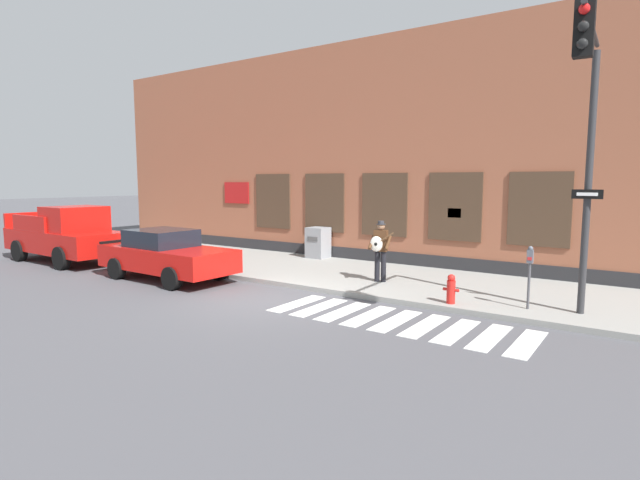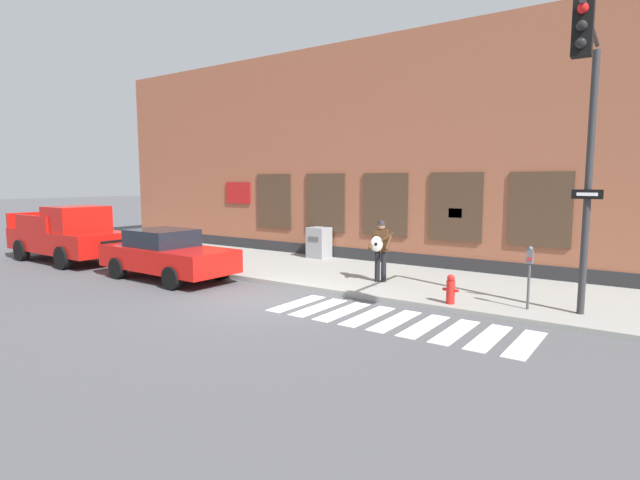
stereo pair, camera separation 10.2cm
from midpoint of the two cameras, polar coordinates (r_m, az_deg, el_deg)
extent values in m
plane|color=#4C4C51|center=(12.82, -5.84, -6.87)|extent=(160.00, 160.00, 0.00)
cube|color=gray|center=(15.81, 3.11, -3.97)|extent=(28.00, 4.80, 0.14)
cube|color=#99563D|center=(19.45, 10.07, 9.53)|extent=(28.00, 4.00, 7.96)
cube|color=#28282B|center=(17.82, 7.12, -2.11)|extent=(28.00, 0.04, 0.55)
cube|color=#473323|center=(20.45, -5.54, 4.44)|extent=(1.75, 0.06, 2.19)
cube|color=black|center=(20.44, -5.56, 4.44)|extent=(1.63, 0.03, 2.07)
cube|color=#473323|center=(18.92, 0.36, 4.28)|extent=(1.75, 0.06, 2.19)
cube|color=black|center=(18.91, 0.34, 4.28)|extent=(1.63, 0.03, 2.07)
cube|color=#473323|center=(17.62, 7.19, 4.04)|extent=(1.75, 0.06, 2.19)
cube|color=black|center=(17.61, 7.18, 4.04)|extent=(1.63, 0.03, 2.07)
cube|color=#473323|center=(16.61, 14.98, 3.69)|extent=(1.75, 0.06, 2.19)
cube|color=black|center=(16.60, 14.97, 3.69)|extent=(1.63, 0.03, 2.07)
cube|color=#473323|center=(15.94, 23.59, 3.23)|extent=(1.75, 0.06, 2.19)
cube|color=black|center=(15.93, 23.59, 3.23)|extent=(1.63, 0.03, 2.07)
cube|color=red|center=(21.79, -9.64, 5.34)|extent=(1.40, 0.04, 0.90)
cube|color=yellow|center=(16.60, 14.94, 3.00)|extent=(0.44, 0.02, 0.30)
cube|color=silver|center=(12.42, -2.85, -7.26)|extent=(0.42, 1.90, 0.01)
cube|color=silver|center=(12.04, -0.29, -7.71)|extent=(0.42, 1.90, 0.01)
cube|color=silver|center=(11.68, 2.43, -8.18)|extent=(0.42, 1.90, 0.01)
cube|color=silver|center=(11.35, 5.33, -8.64)|extent=(0.42, 1.90, 0.01)
cube|color=silver|center=(11.05, 8.40, -9.12)|extent=(0.42, 1.90, 0.01)
cube|color=silver|center=(10.79, 11.64, -9.59)|extent=(0.42, 1.90, 0.01)
cube|color=silver|center=(10.56, 15.04, -10.05)|extent=(0.42, 1.90, 0.01)
cube|color=silver|center=(10.37, 18.59, -10.49)|extent=(0.42, 1.90, 0.01)
cube|color=silver|center=(10.22, 22.26, -10.90)|extent=(0.42, 1.90, 0.01)
cube|color=red|center=(15.97, -17.24, -1.97)|extent=(4.64, 1.95, 0.68)
cube|color=black|center=(16.09, -17.85, 0.23)|extent=(1.88, 1.63, 0.52)
cube|color=black|center=(17.76, -21.65, -0.05)|extent=(0.14, 1.69, 0.08)
cube|color=silver|center=(14.62, -10.12, -2.29)|extent=(0.07, 0.24, 0.12)
cube|color=red|center=(18.12, -20.10, -0.85)|extent=(0.07, 0.24, 0.12)
cube|color=silver|center=(13.86, -13.52, -2.87)|extent=(0.07, 0.24, 0.12)
cube|color=red|center=(17.51, -23.19, -1.24)|extent=(0.07, 0.24, 0.12)
cylinder|color=black|center=(15.56, -11.66, -3.30)|extent=(0.67, 0.26, 0.66)
cylinder|color=black|center=(14.46, -16.79, -4.22)|extent=(0.67, 0.26, 0.66)
cylinder|color=black|center=(17.60, -17.54, -2.31)|extent=(0.67, 0.26, 0.66)
cylinder|color=black|center=(16.63, -22.38, -3.03)|extent=(0.67, 0.26, 0.66)
cube|color=red|center=(20.88, -27.25, -0.06)|extent=(5.45, 2.13, 0.80)
cube|color=red|center=(20.09, -26.33, 2.19)|extent=(1.66, 1.88, 0.90)
cube|color=black|center=(20.08, -26.35, 2.57)|extent=(1.53, 1.76, 0.50)
cube|color=red|center=(21.79, -25.87, 2.07)|extent=(2.43, 0.18, 0.56)
cube|color=red|center=(20.97, -30.39, 1.65)|extent=(2.43, 0.18, 0.56)
cube|color=red|center=(23.20, -30.30, 2.07)|extent=(0.17, 1.92, 0.56)
cylinder|color=black|center=(20.02, -22.73, -1.25)|extent=(0.81, 0.30, 0.80)
cylinder|color=black|center=(19.12, -27.59, -1.86)|extent=(0.81, 0.30, 0.80)
cylinder|color=black|center=(22.74, -26.85, -0.55)|extent=(0.81, 0.30, 0.80)
cylinder|color=black|center=(21.95, -31.25, -1.05)|extent=(0.81, 0.30, 0.80)
cylinder|color=black|center=(14.38, 7.06, -3.04)|extent=(0.15, 0.15, 0.88)
cylinder|color=black|center=(14.40, 6.35, -3.01)|extent=(0.15, 0.15, 0.88)
cube|color=#4C2D19|center=(14.29, 6.76, -0.08)|extent=(0.42, 0.30, 0.61)
sphere|color=#9E7051|center=(14.25, 6.78, 1.57)|extent=(0.22, 0.22, 0.22)
cylinder|color=#333338|center=(14.24, 6.79, 1.82)|extent=(0.27, 0.28, 0.02)
cylinder|color=#333338|center=(14.24, 6.79, 2.02)|extent=(0.18, 0.18, 0.09)
cylinder|color=#4C2D19|center=(14.14, 7.59, -0.33)|extent=(0.20, 0.52, 0.39)
cylinder|color=#4C2D19|center=(14.27, 5.72, -0.24)|extent=(0.20, 0.52, 0.39)
ellipsoid|color=silver|center=(14.15, 6.25, -0.45)|extent=(0.38, 0.20, 0.44)
cylinder|color=black|center=(14.09, 6.18, -0.48)|extent=(0.09, 0.03, 0.09)
cylinder|color=brown|center=(14.04, 7.26, 0.22)|extent=(0.47, 0.14, 0.34)
cylinder|color=#2D2D30|center=(12.05, 28.10, 5.48)|extent=(0.15, 0.15, 5.55)
cylinder|color=#2D2D30|center=(10.89, 28.35, 20.73)|extent=(0.21, 3.05, 0.09)
cube|color=black|center=(9.62, 27.67, 20.58)|extent=(0.31, 0.25, 0.88)
sphere|color=red|center=(9.54, 27.68, 22.36)|extent=(0.17, 0.17, 0.17)
sphere|color=black|center=(9.47, 27.58, 20.83)|extent=(0.17, 0.17, 0.17)
sphere|color=black|center=(9.41, 27.49, 19.27)|extent=(0.17, 0.17, 0.17)
cube|color=black|center=(11.95, 28.02, 4.64)|extent=(0.60, 0.05, 0.20)
cube|color=white|center=(11.93, 28.01, 4.64)|extent=(0.40, 0.03, 0.07)
cylinder|color=#47474C|center=(12.19, 22.53, -4.88)|extent=(0.06, 0.06, 1.05)
cube|color=#565B66|center=(12.08, 22.67, -1.74)|extent=(0.13, 0.10, 0.30)
sphere|color=#565B66|center=(12.06, 22.71, -0.90)|extent=(0.11, 0.11, 0.11)
cube|color=red|center=(12.03, 22.61, -1.99)|extent=(0.09, 0.01, 0.07)
cube|color=gray|center=(18.70, -0.38, -0.29)|extent=(0.74, 0.70, 1.14)
cube|color=#4C4C4C|center=(18.39, -1.02, 0.12)|extent=(0.44, 0.02, 0.16)
cylinder|color=red|center=(12.19, 14.50, -5.77)|extent=(0.20, 0.20, 0.55)
sphere|color=red|center=(12.13, 14.55, -4.23)|extent=(0.18, 0.18, 0.18)
cylinder|color=red|center=(12.23, 13.89, -5.45)|extent=(0.10, 0.07, 0.07)
cylinder|color=red|center=(12.14, 15.14, -5.59)|extent=(0.10, 0.07, 0.07)
camera|label=1|loc=(0.05, -90.21, -0.03)|focal=28.00mm
camera|label=2|loc=(0.05, 89.79, 0.03)|focal=28.00mm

